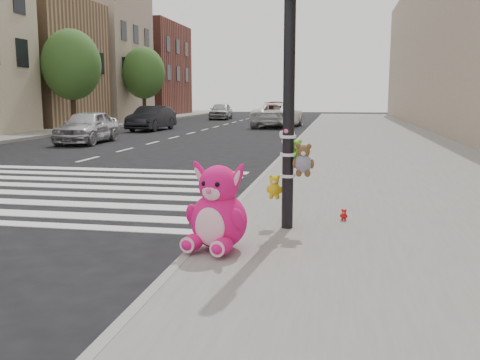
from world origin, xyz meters
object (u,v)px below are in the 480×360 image
(car_silver_far, at_px, (87,127))
(car_white_near, at_px, (278,115))
(car_dark_far, at_px, (152,118))
(pink_bunny, at_px, (218,213))
(signal_pole, at_px, (291,110))
(red_teddy, at_px, (344,215))

(car_silver_far, height_order, car_white_near, car_white_near)
(car_dark_far, distance_m, car_white_near, 8.21)
(pink_bunny, height_order, car_dark_far, car_dark_far)
(signal_pole, relative_size, red_teddy, 22.93)
(car_silver_far, distance_m, car_dark_far, 8.38)
(signal_pole, relative_size, car_white_near, 0.72)
(pink_bunny, relative_size, car_dark_far, 0.26)
(red_teddy, distance_m, car_silver_far, 16.78)
(red_teddy, bearing_deg, car_dark_far, 128.01)
(pink_bunny, xyz_separation_m, red_teddy, (1.53, 1.83, -0.36))
(red_teddy, relative_size, car_silver_far, 0.04)
(signal_pole, height_order, car_silver_far, signal_pole)
(red_teddy, bearing_deg, pink_bunny, -118.51)
(red_teddy, relative_size, car_dark_far, 0.04)
(pink_bunny, xyz_separation_m, car_white_near, (-2.41, 27.85, 0.18))
(car_dark_far, bearing_deg, signal_pole, -62.33)
(red_teddy, xyz_separation_m, car_silver_far, (-10.57, 13.03, 0.47))
(pink_bunny, bearing_deg, signal_pole, 72.47)
(pink_bunny, bearing_deg, car_silver_far, 135.27)
(car_silver_far, distance_m, car_white_near, 14.59)
(pink_bunny, height_order, red_teddy, pink_bunny)
(red_teddy, height_order, car_dark_far, car_dark_far)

